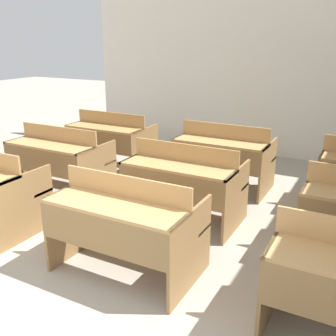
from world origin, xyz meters
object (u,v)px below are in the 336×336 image
bench_second_center (183,181)px  bench_third_center (223,155)px  bench_third_left (111,139)px  bench_second_left (59,158)px  bench_front_center (125,222)px

bench_second_center → bench_third_center: 1.21m
bench_third_left → bench_second_left: bearing=-89.3°
bench_front_center → bench_third_center: (0.01, 2.41, 0.00)m
bench_front_center → bench_second_left: (-1.90, 1.21, 0.00)m
bench_second_center → bench_third_center: (0.03, 1.21, 0.00)m
bench_third_left → bench_third_center: size_ratio=1.00×
bench_second_left → bench_second_center: bearing=-0.6°
bench_front_center → bench_second_left: bearing=147.4°
bench_front_center → bench_third_center: 2.41m
bench_third_center → bench_front_center: bearing=-90.3°
bench_third_left → bench_third_center: bearing=-0.1°
bench_second_center → bench_third_center: bearing=88.8°
bench_second_left → bench_third_center: bearing=32.0°
bench_front_center → bench_second_center: (-0.01, 1.19, 0.00)m
bench_second_left → bench_third_center: 2.26m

